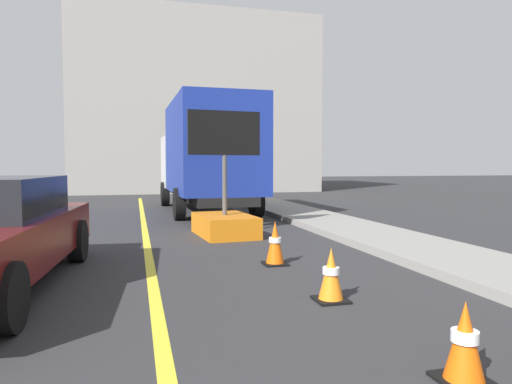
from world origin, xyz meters
name	(u,v)px	position (x,y,z in m)	size (l,w,h in m)	color
lane_center_stripe	(162,343)	(0.00, 6.00, 0.00)	(0.14, 36.00, 0.01)	yellow
arrow_board_trailer	(225,214)	(1.67, 11.87, 0.48)	(1.60, 1.89, 2.70)	orange
box_truck	(207,155)	(2.05, 16.92, 1.86)	(2.63, 7.43, 3.47)	black
highway_guide_sign	(218,128)	(3.87, 25.09, 3.42)	(2.79, 0.25, 5.00)	gray
far_building_block	(192,110)	(3.31, 31.38, 5.02)	(13.79, 9.16, 10.04)	gray
traffic_cone_near_sign	(465,343)	(2.02, 4.72, 0.29)	(0.36, 0.36, 0.59)	black
traffic_cone_mid_lane	(331,275)	(1.92, 6.77, 0.30)	(0.36, 0.36, 0.61)	black
traffic_cone_far_lane	(275,243)	(1.87, 8.76, 0.33)	(0.36, 0.36, 0.68)	black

